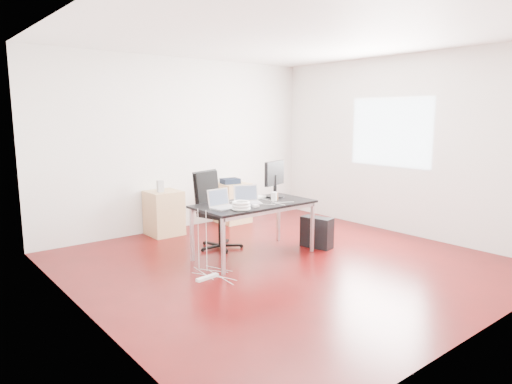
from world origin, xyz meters
TOP-DOWN VIEW (x-y plane):
  - room_shell at (0.04, 0.00)m, footprint 5.00×5.00m
  - desk at (-0.12, 0.45)m, footprint 1.60×0.80m
  - office_chair at (-0.28, 1.12)m, footprint 0.60×0.62m
  - filing_cabinet_left at (-0.51, 2.23)m, footprint 0.50×0.50m
  - filing_cabinet_right at (0.83, 2.23)m, footprint 0.50×0.50m
  - pc_tower at (0.84, 0.21)m, footprint 0.30×0.48m
  - wastebasket at (-0.31, 2.19)m, footprint 0.31×0.31m
  - power_strip at (-1.09, 0.11)m, footprint 0.31×0.10m
  - laptop_left at (-0.63, 0.43)m, footprint 0.35×0.28m
  - laptop_right at (-0.19, 0.49)m, footprint 0.40×0.37m
  - monitor at (0.39, 0.61)m, footprint 0.44×0.26m
  - keyboard at (0.04, 0.67)m, footprint 0.46×0.23m
  - cup_white at (0.19, 0.40)m, footprint 0.11×0.11m
  - cup_brown at (0.23, 0.41)m, footprint 0.09×0.09m
  - cable_coil at (-0.52, 0.20)m, footprint 0.24×0.24m
  - power_adapter at (-0.27, 0.22)m, footprint 0.07×0.07m
  - speaker at (-0.59, 2.17)m, footprint 0.10×0.09m
  - navy_garment at (0.77, 2.21)m, footprint 0.34×0.29m

SIDE VIEW (x-z plane):
  - power_strip at x=-1.09m, z-range 0.00..0.04m
  - wastebasket at x=-0.31m, z-range 0.00..0.28m
  - pc_tower at x=0.84m, z-range 0.00..0.44m
  - filing_cabinet_left at x=-0.51m, z-range 0.00..0.70m
  - filing_cabinet_right at x=0.83m, z-range 0.00..0.70m
  - office_chair at x=-0.28m, z-range 0.06..1.15m
  - desk at x=-0.12m, z-range 0.31..1.04m
  - keyboard at x=0.04m, z-range 0.73..0.75m
  - power_adapter at x=-0.27m, z-range 0.73..0.76m
  - navy_garment at x=0.77m, z-range 0.70..0.79m
  - cup_brown at x=0.23m, z-range 0.73..0.83m
  - cable_coil at x=-0.52m, z-range 0.73..0.84m
  - laptop_left at x=-0.63m, z-range 0.67..0.90m
  - laptop_right at x=-0.19m, z-range 0.67..0.90m
  - speaker at x=-0.59m, z-range 0.70..0.88m
  - cup_white at x=0.19m, z-range 0.73..0.85m
  - monitor at x=0.39m, z-range 0.76..1.27m
  - room_shell at x=0.04m, z-range -1.10..3.90m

